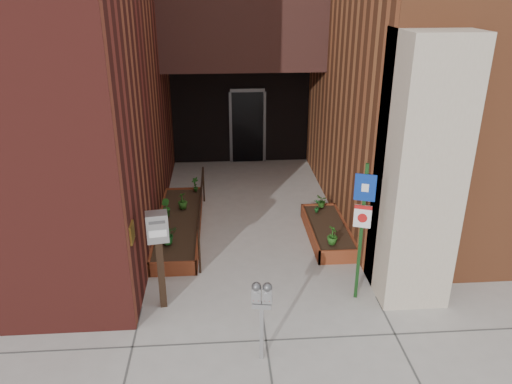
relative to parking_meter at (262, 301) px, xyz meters
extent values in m
plane|color=#9E9991|center=(0.10, 1.37, -0.99)|extent=(80.00, 80.00, 0.00)
cube|color=#B6A38C|center=(2.65, 1.57, 1.21)|extent=(1.10, 1.20, 4.40)
cube|color=#311A15|center=(0.10, 7.37, 3.01)|extent=(4.20, 2.00, 2.00)
cube|color=black|center=(0.10, 8.77, 0.51)|extent=(4.00, 0.30, 3.00)
cube|color=black|center=(0.30, 8.59, 0.06)|extent=(0.90, 0.06, 2.10)
cube|color=#B79338|center=(-1.89, 1.17, 0.51)|extent=(0.04, 0.30, 0.30)
cube|color=maroon|center=(-1.45, 2.29, -0.84)|extent=(0.90, 0.04, 0.30)
cube|color=maroon|center=(-1.45, 5.85, -0.84)|extent=(0.90, 0.04, 0.30)
cube|color=maroon|center=(-1.88, 4.07, -0.84)|extent=(0.04, 3.60, 0.30)
cube|color=maroon|center=(-1.02, 4.07, -0.84)|extent=(0.04, 3.60, 0.30)
cube|color=black|center=(-1.45, 4.07, -0.86)|extent=(0.82, 3.52, 0.26)
cube|color=maroon|center=(1.70, 2.49, -0.84)|extent=(0.80, 0.04, 0.30)
cube|color=maroon|center=(1.70, 4.65, -0.84)|extent=(0.80, 0.04, 0.30)
cube|color=maroon|center=(1.32, 3.57, -0.84)|extent=(0.04, 2.20, 0.30)
cube|color=maroon|center=(2.08, 3.57, -0.84)|extent=(0.04, 2.20, 0.30)
cube|color=black|center=(1.70, 3.57, -0.86)|extent=(0.72, 2.12, 0.26)
cylinder|color=black|center=(-0.95, 2.37, -0.54)|extent=(0.04, 0.04, 0.90)
cylinder|color=black|center=(-0.95, 5.67, -0.54)|extent=(0.04, 0.04, 0.90)
cylinder|color=black|center=(-0.95, 4.02, -0.11)|extent=(0.04, 3.30, 0.04)
cube|color=#969698|center=(0.00, 0.00, -0.55)|extent=(0.06, 0.06, 0.88)
cube|color=#969698|center=(0.00, 0.00, -0.07)|extent=(0.28, 0.15, 0.07)
cube|color=#969698|center=(-0.07, 0.01, 0.09)|extent=(0.15, 0.11, 0.23)
sphere|color=#59595B|center=(-0.07, 0.01, 0.22)|extent=(0.13, 0.13, 0.13)
cube|color=white|center=(-0.08, -0.03, 0.11)|extent=(0.08, 0.02, 0.04)
cube|color=#B21414|center=(-0.08, -0.03, 0.04)|extent=(0.08, 0.02, 0.03)
cube|color=#969698|center=(0.07, -0.01, 0.09)|extent=(0.15, 0.11, 0.23)
sphere|color=#59595B|center=(0.07, -0.01, 0.22)|extent=(0.13, 0.13, 0.13)
cube|color=white|center=(0.07, -0.06, 0.11)|extent=(0.08, 0.02, 0.04)
cube|color=#B21414|center=(0.07, -0.06, 0.04)|extent=(0.08, 0.02, 0.03)
cube|color=#143814|center=(1.74, 1.39, 0.23)|extent=(0.07, 0.07, 2.44)
cube|color=navy|center=(1.73, 1.36, 1.07)|extent=(0.32, 0.13, 0.44)
cube|color=white|center=(1.73, 1.36, 1.07)|extent=(0.11, 0.05, 0.13)
cube|color=white|center=(1.73, 1.36, 0.57)|extent=(0.27, 0.12, 0.39)
cube|color=#B21414|center=(1.73, 1.36, 0.73)|extent=(0.27, 0.11, 0.07)
cylinder|color=#B21414|center=(1.73, 1.35, 0.54)|extent=(0.15, 0.07, 0.16)
cube|color=black|center=(-1.53, 1.38, -0.36)|extent=(0.13, 0.13, 1.25)
cube|color=#ABABAD|center=(-1.53, 1.38, 0.49)|extent=(0.38, 0.30, 0.48)
cube|color=#59595B|center=(-1.51, 1.25, 0.63)|extent=(0.25, 0.05, 0.05)
cube|color=white|center=(-1.51, 1.25, 0.43)|extent=(0.27, 0.05, 0.11)
imported|color=#1B6121|center=(-1.58, 3.01, -0.49)|extent=(0.45, 0.45, 0.39)
imported|color=#22601B|center=(-1.74, 4.29, -0.50)|extent=(0.29, 0.29, 0.37)
imported|color=#285C1A|center=(-1.40, 4.64, -0.50)|extent=(0.30, 0.30, 0.38)
imported|color=#1D5618|center=(-1.15, 5.61, -0.51)|extent=(0.26, 0.26, 0.36)
imported|color=#255D1A|center=(1.61, 2.75, -0.50)|extent=(0.22, 0.22, 0.37)
imported|color=#1A5D21|center=(1.58, 4.19, -0.52)|extent=(0.24, 0.24, 0.33)
imported|color=#275B1A|center=(1.74, 4.47, -0.54)|extent=(0.27, 0.27, 0.30)
camera|label=1|loc=(-0.50, -5.69, 4.03)|focal=35.00mm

